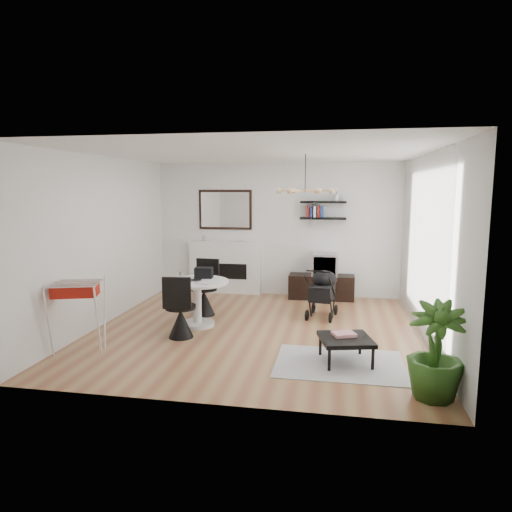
% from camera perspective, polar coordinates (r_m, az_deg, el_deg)
% --- Properties ---
extents(floor, '(5.00, 5.00, 0.00)m').
position_cam_1_polar(floor, '(7.18, 0.05, -9.27)').
color(floor, brown).
rests_on(floor, ground).
extents(ceiling, '(5.00, 5.00, 0.00)m').
position_cam_1_polar(ceiling, '(6.86, 0.06, 12.75)').
color(ceiling, white).
rests_on(ceiling, wall_back).
extents(wall_back, '(5.00, 0.00, 5.00)m').
position_cam_1_polar(wall_back, '(9.35, 2.75, 3.31)').
color(wall_back, white).
rests_on(wall_back, floor).
extents(wall_left, '(0.00, 5.00, 5.00)m').
position_cam_1_polar(wall_left, '(7.73, -18.52, 1.80)').
color(wall_left, white).
rests_on(wall_left, floor).
extents(wall_right, '(0.00, 5.00, 5.00)m').
position_cam_1_polar(wall_right, '(6.91, 20.92, 0.94)').
color(wall_right, white).
rests_on(wall_right, floor).
extents(sheer_curtain, '(0.04, 3.60, 2.60)m').
position_cam_1_polar(sheer_curtain, '(7.09, 19.83, 1.17)').
color(sheer_curtain, white).
rests_on(sheer_curtain, wall_right).
extents(fireplace, '(1.50, 0.17, 2.16)m').
position_cam_1_polar(fireplace, '(9.56, -3.89, -0.61)').
color(fireplace, white).
rests_on(fireplace, floor).
extents(shelf_lower, '(0.90, 0.25, 0.04)m').
position_cam_1_polar(shelf_lower, '(9.13, 8.37, 4.67)').
color(shelf_lower, black).
rests_on(shelf_lower, wall_back).
extents(shelf_upper, '(0.90, 0.25, 0.04)m').
position_cam_1_polar(shelf_upper, '(9.11, 8.42, 6.68)').
color(shelf_upper, black).
rests_on(shelf_upper, wall_back).
extents(pendant_lamp, '(0.90, 0.90, 0.10)m').
position_cam_1_polar(pendant_lamp, '(7.05, 6.15, 8.11)').
color(pendant_lamp, tan).
rests_on(pendant_lamp, ceiling).
extents(tv_console, '(1.28, 0.45, 0.48)m').
position_cam_1_polar(tv_console, '(9.21, 8.17, -3.83)').
color(tv_console, black).
rests_on(tv_console, floor).
extents(crt_tv, '(0.50, 0.44, 0.44)m').
position_cam_1_polar(crt_tv, '(9.12, 8.60, -1.03)').
color(crt_tv, '#B8B8BA').
rests_on(crt_tv, tv_console).
extents(dining_table, '(1.01, 1.01, 0.74)m').
position_cam_1_polar(dining_table, '(7.35, -7.36, -4.99)').
color(dining_table, white).
rests_on(dining_table, floor).
extents(laptop, '(0.33, 0.24, 0.02)m').
position_cam_1_polar(laptop, '(7.24, -8.09, -3.09)').
color(laptop, black).
rests_on(laptop, dining_table).
extents(black_bag, '(0.30, 0.20, 0.17)m').
position_cam_1_polar(black_bag, '(7.49, -6.54, -2.09)').
color(black_bag, black).
rests_on(black_bag, dining_table).
extents(newspaper, '(0.38, 0.34, 0.01)m').
position_cam_1_polar(newspaper, '(7.10, -6.15, -3.34)').
color(newspaper, beige).
rests_on(newspaper, dining_table).
extents(drinking_glass, '(0.06, 0.06, 0.10)m').
position_cam_1_polar(drinking_glass, '(7.49, -9.34, -2.42)').
color(drinking_glass, white).
rests_on(drinking_glass, dining_table).
extents(chair_far, '(0.46, 0.47, 0.96)m').
position_cam_1_polar(chair_far, '(8.02, -6.46, -5.18)').
color(chair_far, black).
rests_on(chair_far, floor).
extents(chair_near, '(0.45, 0.47, 0.95)m').
position_cam_1_polar(chair_near, '(6.85, -9.44, -7.65)').
color(chair_near, black).
rests_on(chair_near, floor).
extents(drying_rack, '(0.80, 0.77, 0.97)m').
position_cam_1_polar(drying_rack, '(6.57, -21.38, -6.92)').
color(drying_rack, white).
rests_on(drying_rack, floor).
extents(stroller, '(0.55, 0.76, 0.89)m').
position_cam_1_polar(stroller, '(7.91, 8.33, -4.84)').
color(stroller, black).
rests_on(stroller, floor).
extents(rug, '(1.60, 1.16, 0.01)m').
position_cam_1_polar(rug, '(5.97, 10.41, -13.11)').
color(rug, '#9D9D9D').
rests_on(rug, floor).
extents(coffee_table, '(0.75, 0.75, 0.32)m').
position_cam_1_polar(coffee_table, '(5.94, 11.16, -10.28)').
color(coffee_table, black).
rests_on(coffee_table, rug).
extents(magazines, '(0.34, 0.31, 0.04)m').
position_cam_1_polar(magazines, '(5.99, 10.92, -9.55)').
color(magazines, '#D23444').
rests_on(magazines, coffee_table).
extents(potted_plant, '(0.68, 0.68, 1.03)m').
position_cam_1_polar(potted_plant, '(5.17, 21.52, -10.97)').
color(potted_plant, '#275017').
rests_on(potted_plant, floor).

